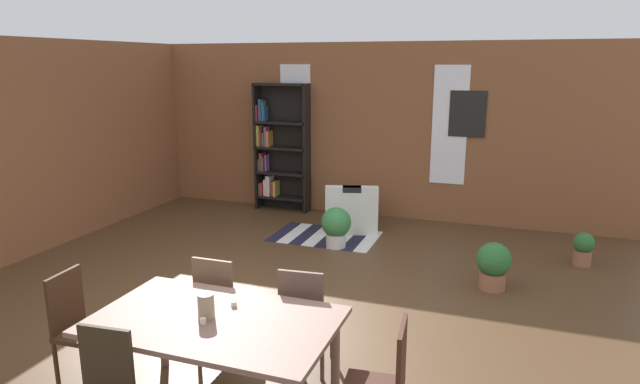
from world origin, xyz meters
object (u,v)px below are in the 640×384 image
vase_on_table (206,306)px  potted_plant_by_shelf (583,248)px  dining_chair_far_right (305,316)px  dining_chair_head_right (383,384)px  dining_chair_head_left (79,324)px  armchair_white (352,212)px  bookshelf_tall (278,149)px  potted_plant_corner (493,264)px  dining_chair_far_left (220,302)px  dining_table (215,329)px  potted_plant_window (336,225)px

vase_on_table → potted_plant_by_shelf: size_ratio=0.42×
dining_chair_far_right → dining_chair_head_right: same height
dining_chair_head_left → dining_chair_head_right: size_ratio=1.00×
vase_on_table → potted_plant_by_shelf: vase_on_table is taller
dining_chair_head_left → dining_chair_far_right: (1.66, 0.76, 0.00)m
armchair_white → potted_plant_by_shelf: 3.32m
vase_on_table → armchair_white: size_ratio=0.18×
dining_chair_far_right → bookshelf_tall: bearing=116.2°
dining_chair_head_right → potted_plant_corner: (0.58, 3.10, -0.21)m
vase_on_table → dining_chair_head_right: 1.37m
dining_chair_far_right → bookshelf_tall: size_ratio=0.43×
dining_chair_far_left → dining_chair_head_right: bearing=-24.4°
dining_table → dining_chair_head_right: 1.27m
vase_on_table → dining_table: bearing=0.0°
armchair_white → potted_plant_corner: (2.21, -1.70, 0.03)m
dining_table → bookshelf_tall: bookshelf_tall is taller
bookshelf_tall → armchair_white: bookshelf_tall is taller
dining_chair_head_right → potted_plant_window: bearing=112.3°
vase_on_table → dining_chair_head_left: vase_on_table is taller
vase_on_table → potted_plant_corner: 3.68m
potted_plant_corner → dining_chair_head_right: bearing=-100.5°
vase_on_table → dining_chair_far_left: size_ratio=0.19×
dining_table → potted_plant_window: 3.93m
dining_chair_far_right → armchair_white: size_ratio=0.96×
dining_chair_head_left → potted_plant_by_shelf: size_ratio=2.16×
dining_chair_far_left → dining_chair_head_right: size_ratio=1.00×
vase_on_table → dining_chair_far_left: vase_on_table is taller
dining_chair_far_right → potted_plant_window: dining_chair_far_right is taller
dining_chair_head_right → potted_plant_by_shelf: (1.64, 4.29, -0.28)m
dining_chair_head_right → potted_plant_window: (-1.60, 3.89, -0.19)m
vase_on_table → dining_chair_far_right: 0.96m
bookshelf_tall → potted_plant_corner: bearing=-32.7°
dining_table → dining_chair_head_left: size_ratio=1.86×
dining_table → armchair_white: dining_table is taller
dining_chair_head_left → potted_plant_by_shelf: bearing=46.0°
dining_chair_head_right → potted_plant_window: dining_chair_head_right is taller
potted_plant_by_shelf → potted_plant_corner: potted_plant_corner is taller
dining_chair_head_left → dining_chair_head_right: bearing=0.2°
dining_table → potted_plant_corner: 3.63m
vase_on_table → bookshelf_tall: size_ratio=0.08×
vase_on_table → dining_chair_far_left: 0.90m
dining_chair_head_right → potted_plant_corner: bearing=79.5°
dining_chair_head_right → bookshelf_tall: bookshelf_tall is taller
dining_chair_far_right → potted_plant_corner: bearing=58.7°
armchair_white → potted_plant_window: 0.91m
dining_chair_far_right → bookshelf_tall: 5.35m
dining_chair_head_right → potted_plant_corner: size_ratio=1.69×
dining_chair_head_left → dining_chair_far_right: bearing=24.6°
potted_plant_corner → dining_chair_head_left: bearing=-134.8°
vase_on_table → dining_chair_head_left: 1.25m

